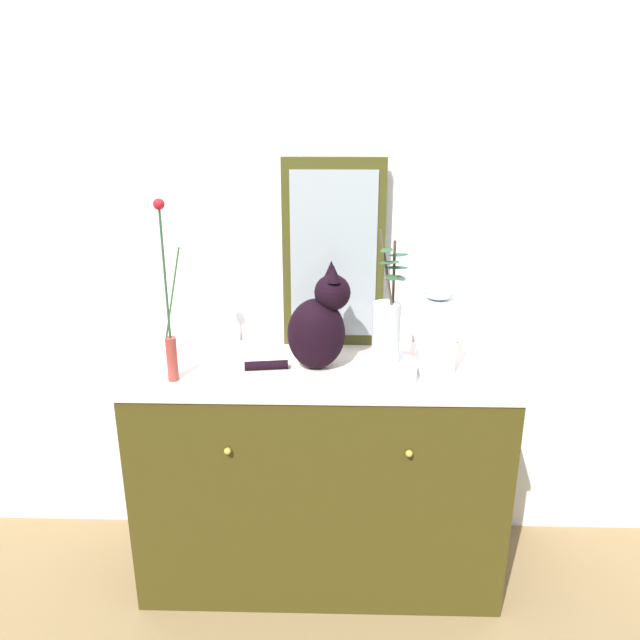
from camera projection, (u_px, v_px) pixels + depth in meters
The scene contains 9 objects.
ground_plane at pixel (320, 567), 2.57m from camera, with size 6.00×6.00×0.00m, color olive.
wall_back at pixel (322, 236), 2.44m from camera, with size 4.40×0.08×2.60m, color white.
sideboard at pixel (320, 473), 2.42m from camera, with size 1.37×0.52×0.89m.
mirror_leaning at pixel (333, 255), 2.36m from camera, with size 0.38×0.03×0.72m.
cat_sitting at pixel (319, 325), 2.22m from camera, with size 0.38×0.19×0.38m.
vase_slim_green at pixel (170, 327), 2.10m from camera, with size 0.07×0.04×0.62m.
bowl_porcelain at pixel (385, 371), 2.16m from camera, with size 0.22×0.22×0.06m, color white.
vase_glass_clear at pixel (386, 329), 2.11m from camera, with size 0.12×0.15×0.46m.
jar_lidded_porcelain at pixel (436, 327), 2.21m from camera, with size 0.12×0.12×0.35m.
Camera 1 is at (0.05, -2.08, 1.81)m, focal length 35.36 mm.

